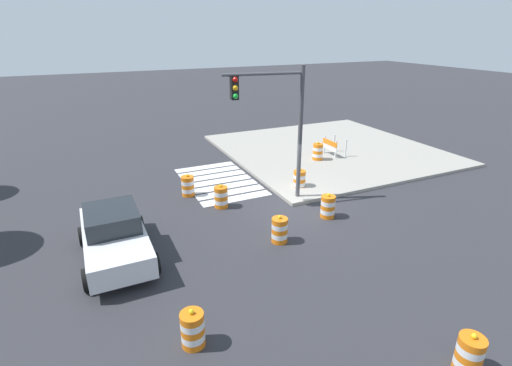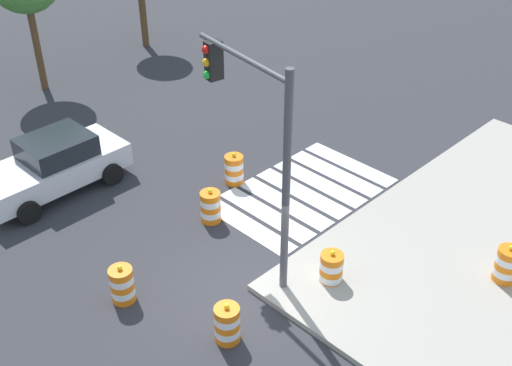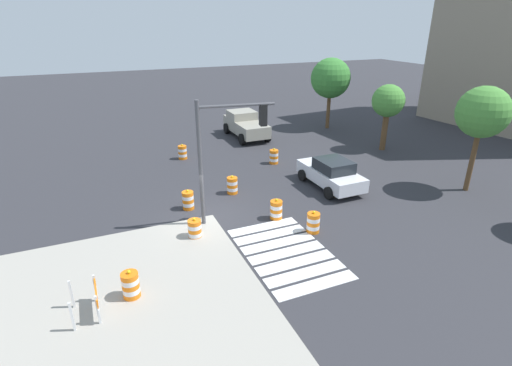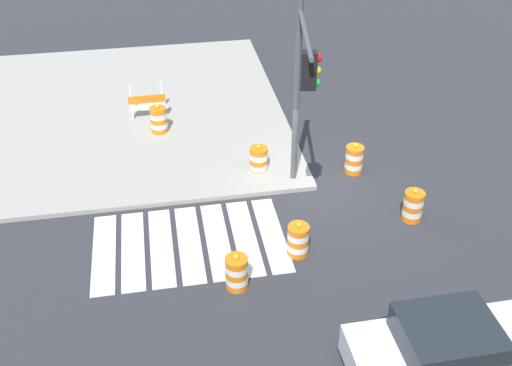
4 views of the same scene
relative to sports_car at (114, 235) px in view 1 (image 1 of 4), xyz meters
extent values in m
plane|color=#2D2D33|center=(0.91, -7.07, -0.81)|extent=(120.00, 120.00, 0.00)
cube|color=#9E998E|center=(6.91, -13.07, -0.74)|extent=(12.00, 12.00, 0.15)
cube|color=silver|center=(2.66, -5.27, -0.80)|extent=(0.60, 3.20, 0.02)
cube|color=silver|center=(3.41, -5.27, -0.80)|extent=(0.60, 3.20, 0.02)
cube|color=silver|center=(4.16, -5.27, -0.80)|extent=(0.60, 3.20, 0.02)
cube|color=silver|center=(4.91, -5.27, -0.80)|extent=(0.60, 3.20, 0.02)
cube|color=silver|center=(5.66, -5.27, -0.80)|extent=(0.60, 3.20, 0.02)
cube|color=silver|center=(6.41, -5.27, -0.80)|extent=(0.60, 3.20, 0.02)
cube|color=silver|center=(7.16, -5.27, -0.80)|extent=(0.60, 3.20, 0.02)
cube|color=silver|center=(-0.06, 0.00, -0.13)|extent=(4.31, 1.87, 0.70)
cube|color=#1E2328|center=(0.19, 0.00, 0.52)|extent=(1.91, 1.61, 0.60)
cylinder|color=black|center=(-1.40, -0.96, -0.48)|extent=(0.66, 0.24, 0.66)
cylinder|color=black|center=(-1.42, 0.94, -0.48)|extent=(0.66, 0.24, 0.66)
cylinder|color=black|center=(1.30, -0.94, -0.48)|extent=(0.66, 0.24, 0.66)
cylinder|color=black|center=(1.28, 0.96, -0.48)|extent=(0.66, 0.24, 0.66)
cylinder|color=orange|center=(-0.47, -7.87, -0.72)|extent=(0.56, 0.56, 0.18)
cylinder|color=white|center=(-0.47, -7.87, -0.54)|extent=(0.56, 0.56, 0.18)
cylinder|color=orange|center=(-0.47, -7.87, -0.36)|extent=(0.56, 0.56, 0.18)
cylinder|color=white|center=(-0.47, -7.87, -0.18)|extent=(0.56, 0.56, 0.18)
cylinder|color=orange|center=(-0.47, -7.87, 0.00)|extent=(0.56, 0.56, 0.18)
sphere|color=yellow|center=(-0.47, -7.87, 0.15)|extent=(0.12, 0.12, 0.12)
cylinder|color=orange|center=(2.46, -8.33, -0.72)|extent=(0.56, 0.56, 0.18)
cylinder|color=white|center=(2.46, -8.33, -0.54)|extent=(0.56, 0.56, 0.18)
cylinder|color=orange|center=(2.46, -8.33, -0.36)|extent=(0.56, 0.56, 0.18)
cylinder|color=white|center=(2.46, -8.33, -0.18)|extent=(0.56, 0.56, 0.18)
cylinder|color=orange|center=(2.46, -8.33, 0.00)|extent=(0.56, 0.56, 0.18)
sphere|color=yellow|center=(2.46, -8.33, 0.15)|extent=(0.12, 0.12, 0.12)
cylinder|color=orange|center=(-4.67, -1.21, -0.72)|extent=(0.56, 0.56, 0.18)
cylinder|color=white|center=(-4.67, -1.21, -0.54)|extent=(0.56, 0.56, 0.18)
cylinder|color=orange|center=(-4.67, -1.21, -0.36)|extent=(0.56, 0.56, 0.18)
cylinder|color=white|center=(-4.67, -1.21, -0.18)|extent=(0.56, 0.56, 0.18)
cylinder|color=orange|center=(-4.67, -1.21, 0.00)|extent=(0.56, 0.56, 0.18)
sphere|color=yellow|center=(-4.67, -1.21, 0.15)|extent=(0.12, 0.12, 0.12)
cylinder|color=orange|center=(-1.35, -5.26, -0.72)|extent=(0.56, 0.56, 0.18)
cylinder|color=white|center=(-1.35, -5.26, -0.54)|extent=(0.56, 0.56, 0.18)
cylinder|color=orange|center=(-1.35, -5.26, -0.36)|extent=(0.56, 0.56, 0.18)
cylinder|color=white|center=(-1.35, -5.26, -0.18)|extent=(0.56, 0.56, 0.18)
cylinder|color=orange|center=(-1.35, -5.26, 0.00)|extent=(0.56, 0.56, 0.18)
sphere|color=yellow|center=(-1.35, -5.26, 0.15)|extent=(0.12, 0.12, 0.12)
cylinder|color=white|center=(-7.88, -6.37, -0.54)|extent=(0.56, 0.56, 0.18)
cylinder|color=orange|center=(-7.88, -6.37, -0.36)|extent=(0.56, 0.56, 0.18)
cylinder|color=white|center=(-7.88, -6.37, -0.18)|extent=(0.56, 0.56, 0.18)
cylinder|color=orange|center=(-7.88, -6.37, 0.00)|extent=(0.56, 0.56, 0.18)
sphere|color=yellow|center=(-7.88, -6.37, 0.15)|extent=(0.12, 0.12, 0.12)
cylinder|color=orange|center=(3.90, -3.45, -0.72)|extent=(0.56, 0.56, 0.18)
cylinder|color=white|center=(3.90, -3.45, -0.54)|extent=(0.56, 0.56, 0.18)
cylinder|color=orange|center=(3.90, -3.45, -0.36)|extent=(0.56, 0.56, 0.18)
cylinder|color=white|center=(3.90, -3.45, -0.18)|extent=(0.56, 0.56, 0.18)
cylinder|color=orange|center=(3.90, -3.45, 0.00)|extent=(0.56, 0.56, 0.18)
sphere|color=yellow|center=(3.90, -3.45, 0.15)|extent=(0.12, 0.12, 0.12)
cylinder|color=orange|center=(2.15, -4.38, -0.72)|extent=(0.56, 0.56, 0.18)
cylinder|color=white|center=(2.15, -4.38, -0.54)|extent=(0.56, 0.56, 0.18)
cylinder|color=orange|center=(2.15, -4.38, -0.36)|extent=(0.56, 0.56, 0.18)
cylinder|color=white|center=(2.15, -4.38, -0.18)|extent=(0.56, 0.56, 0.18)
cylinder|color=orange|center=(2.15, -4.38, 0.00)|extent=(0.56, 0.56, 0.18)
sphere|color=yellow|center=(2.15, -4.38, 0.15)|extent=(0.12, 0.12, 0.12)
cylinder|color=orange|center=(5.39, -11.25, -0.57)|extent=(0.56, 0.56, 0.18)
cylinder|color=white|center=(5.39, -11.25, -0.39)|extent=(0.56, 0.56, 0.18)
cylinder|color=orange|center=(5.39, -11.25, -0.21)|extent=(0.56, 0.56, 0.18)
cylinder|color=white|center=(5.39, -11.25, -0.03)|extent=(0.56, 0.56, 0.18)
cylinder|color=orange|center=(5.39, -11.25, 0.15)|extent=(0.56, 0.56, 0.18)
sphere|color=yellow|center=(5.39, -11.25, 0.30)|extent=(0.12, 0.12, 0.12)
cube|color=silver|center=(5.19, -12.30, -0.16)|extent=(0.07, 0.07, 1.00)
cube|color=silver|center=(5.20, -13.00, -0.16)|extent=(0.07, 0.07, 1.00)
cube|color=silver|center=(6.29, -12.29, -0.16)|extent=(0.07, 0.07, 1.00)
cube|color=silver|center=(6.30, -12.99, -0.16)|extent=(0.07, 0.07, 1.00)
cube|color=orange|center=(5.74, -12.28, 0.09)|extent=(1.30, 0.06, 0.28)
cube|color=white|center=(5.74, -12.28, -0.21)|extent=(1.30, 0.06, 0.20)
cylinder|color=#4C4C51|center=(1.51, -7.67, 2.09)|extent=(0.18, 0.18, 5.50)
cylinder|color=#4C4C51|center=(1.76, -6.09, 4.54)|extent=(0.63, 3.18, 0.12)
cube|color=black|center=(1.94, -4.99, 4.09)|extent=(0.40, 0.33, 0.90)
sphere|color=red|center=(1.75, -4.96, 4.39)|extent=(0.20, 0.20, 0.20)
sphere|color=#F2A514|center=(1.75, -4.96, 4.09)|extent=(0.20, 0.20, 0.20)
sphere|color=green|center=(1.75, -4.96, 3.79)|extent=(0.20, 0.20, 0.20)
camera|label=1|loc=(-11.60, 0.37, 6.10)|focal=26.85mm
camera|label=2|loc=(-6.91, -15.19, 9.65)|focal=44.72mm
camera|label=3|loc=(16.53, -11.61, 7.77)|focal=27.29mm
camera|label=4|loc=(5.37, 7.41, 9.82)|focal=42.91mm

